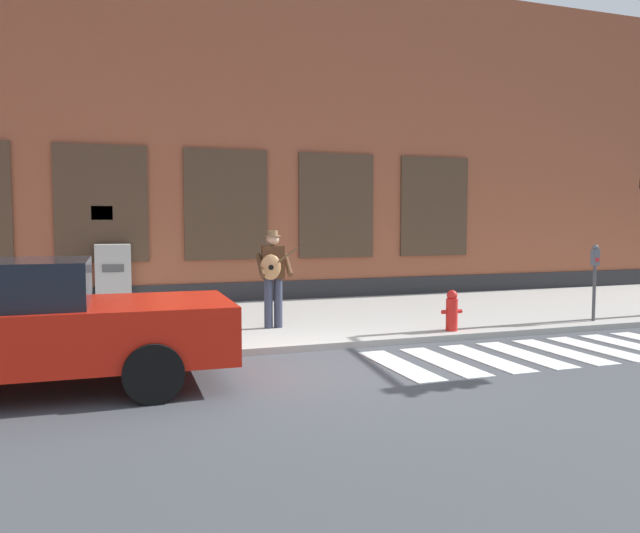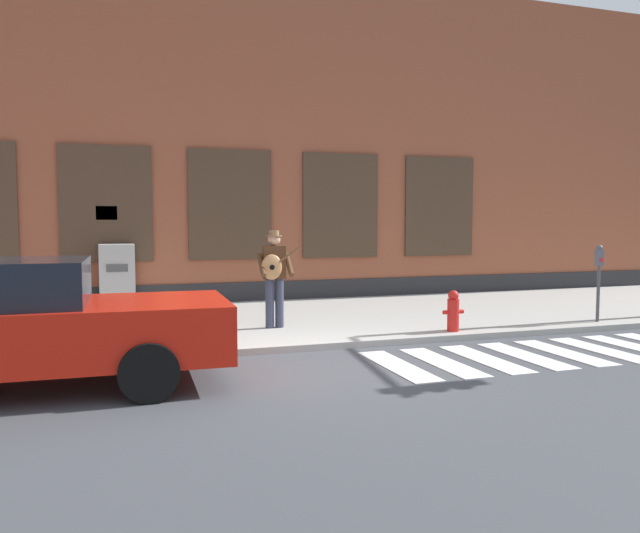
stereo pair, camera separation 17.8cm
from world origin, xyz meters
name	(u,v)px [view 1 (the left image)]	position (x,y,z in m)	size (l,w,h in m)	color
ground_plane	(321,369)	(0.00, 0.00, 0.00)	(160.00, 160.00, 0.00)	#424449
sidewalk	(255,322)	(0.00, 3.81, 0.05)	(28.00, 5.44, 0.10)	#ADAAA3
building_backdrop	(211,146)	(0.00, 8.53, 3.91)	(28.00, 4.06, 7.83)	brown
crosswalk	(543,353)	(3.45, -0.20, 0.01)	(5.20, 1.90, 0.01)	silver
red_car	(23,326)	(-3.60, 0.04, 0.77)	(4.65, 2.07, 1.53)	red
busker	(273,273)	(0.07, 2.73, 1.08)	(0.71, 0.55, 1.71)	#33384C
parking_meter	(595,271)	(5.97, 1.50, 1.05)	(0.13, 0.11, 1.44)	#47474C
utility_box	(113,277)	(-2.52, 6.08, 0.80)	(0.72, 0.65, 1.39)	#ADADA8
fire_hydrant	(452,311)	(2.88, 1.45, 0.45)	(0.38, 0.20, 0.70)	red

